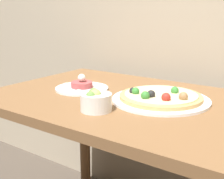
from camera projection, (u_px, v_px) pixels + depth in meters
The scene contains 4 objects.
dining_table at pixel (132, 127), 1.23m from camera, with size 1.15×0.74×0.76m.
pizza_plate at pixel (161, 98), 1.17m from camera, with size 0.37×0.37×0.05m.
tartare_plate at pixel (82, 87), 1.34m from camera, with size 0.23×0.23×0.07m.
small_bowl at pixel (96, 101), 1.06m from camera, with size 0.11×0.11×0.08m.
Camera 1 is at (0.61, -0.62, 1.10)m, focal length 50.00 mm.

